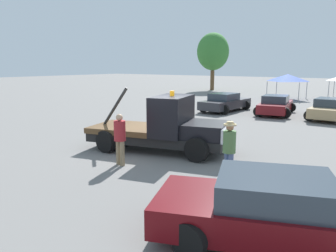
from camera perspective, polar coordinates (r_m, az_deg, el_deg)
name	(u,v)px	position (r m, az deg, el deg)	size (l,w,h in m)	color
ground_plane	(158,150)	(13.27, -1.76, -4.23)	(160.00, 160.00, 0.00)	slate
tow_truck	(166,128)	(12.93, -0.37, -0.33)	(5.93, 3.42, 2.51)	black
foreground_car	(285,211)	(6.82, 19.72, -13.84)	(5.49, 3.70, 1.34)	#5B0A0F
person_near_truck	(229,146)	(9.88, 10.63, -3.37)	(0.39, 0.39, 1.77)	#475B84
person_at_hood	(120,136)	(11.21, -8.38, -1.71)	(0.40, 0.40, 1.78)	#847051
parked_car_charcoal	(225,102)	(24.62, 9.90, 4.07)	(2.63, 4.88, 1.34)	#2D2D33
parked_car_maroon	(276,105)	(23.84, 18.23, 3.48)	(2.85, 4.82, 1.34)	maroon
parked_car_tan	(331,109)	(23.01, 26.48, 2.66)	(2.49, 4.56, 1.34)	tan
canopy_tent_blue	(288,78)	(34.77, 20.13, 7.89)	(3.10, 3.10, 2.47)	#9E9EA3
tree_left	(213,52)	(44.82, 7.83, 12.68)	(4.22, 4.22, 7.54)	brown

